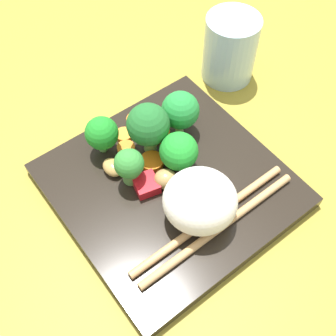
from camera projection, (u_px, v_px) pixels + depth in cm
name	position (u px, v px, depth cm)	size (l,w,h in cm)	color
ground_plane	(170.00, 193.00, 50.72)	(110.00, 110.00, 2.00)	olive
square_plate	(170.00, 185.00, 49.21)	(24.22, 24.22, 1.65)	black
rice_mound	(200.00, 201.00, 43.44)	(7.70, 7.33, 6.39)	white
broccoli_floret_0	(102.00, 134.00, 48.41)	(3.87, 3.87, 5.20)	#6BB251
broccoli_floret_1	(148.00, 126.00, 47.70)	(4.91, 4.91, 6.85)	#699E4F
broccoli_floret_2	(129.00, 165.00, 46.03)	(3.30, 3.30, 5.21)	#598F40
broccoli_floret_3	(179.00, 152.00, 47.36)	(4.38, 4.38, 5.24)	#71BF53
broccoli_floret_4	(180.00, 111.00, 49.77)	(4.50, 4.50, 5.94)	#80BC5E
carrot_slice_0	(124.00, 135.00, 51.92)	(2.06, 2.06, 0.58)	orange
carrot_slice_1	(160.00, 134.00, 51.89)	(2.47, 2.47, 0.68)	orange
carrot_slice_2	(126.00, 148.00, 50.72)	(2.14, 2.14, 0.65)	orange
carrot_slice_3	(155.00, 116.00, 53.66)	(2.77, 2.77, 0.46)	orange
carrot_slice_4	(138.00, 120.00, 53.26)	(2.86, 2.86, 0.51)	orange
carrot_slice_5	(151.00, 162.00, 49.51)	(2.73, 2.73, 0.79)	orange
pepper_chunk_0	(146.00, 185.00, 47.52)	(2.70, 2.57, 1.30)	red
chicken_piece_0	(164.00, 177.00, 47.56)	(2.67, 2.36, 2.13)	#AE874F
chicken_piece_1	(113.00, 167.00, 48.68)	(2.67, 2.00, 1.52)	tan
chopstick_pair	(216.00, 222.00, 45.20)	(20.70, 3.35, 0.86)	tan
drinking_glass	(230.00, 48.00, 56.77)	(7.10, 7.10, 9.08)	#AFD1E7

